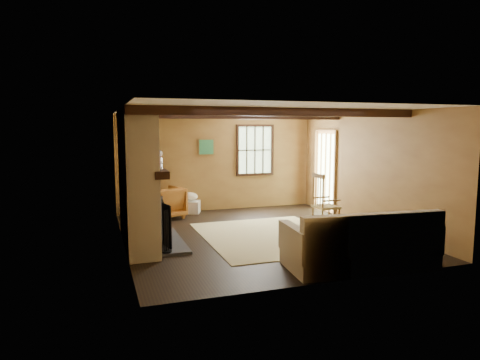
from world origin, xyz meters
name	(u,v)px	position (x,y,z in m)	size (l,w,h in m)	color
ground	(256,235)	(0.00, 0.00, 0.00)	(5.50, 5.50, 0.00)	black
room_envelope	(263,150)	(0.22, 0.26, 1.63)	(5.02, 5.52, 2.44)	olive
fireplace	(138,183)	(-2.23, 0.00, 1.10)	(1.02, 2.30, 2.40)	#98493B
rug	(270,236)	(0.20, -0.20, 0.00)	(2.50, 3.00, 0.01)	beige
rocking_chair	(324,205)	(1.54, 0.09, 0.48)	(0.84, 0.48, 1.15)	tan
sofa	(361,247)	(0.76, -2.36, 0.32)	(2.28, 1.17, 0.89)	silver
firewood_pile	(136,211)	(-2.06, 2.52, 0.12)	(0.66, 0.12, 0.24)	brown
laundry_basket	(189,207)	(-0.79, 2.52, 0.15)	(0.50, 0.38, 0.30)	silver
basket_pillow	(189,197)	(-0.79, 2.52, 0.41)	(0.42, 0.34, 0.21)	silver
armchair	(164,203)	(-1.46, 2.11, 0.36)	(0.78, 0.80, 0.73)	#BF6026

